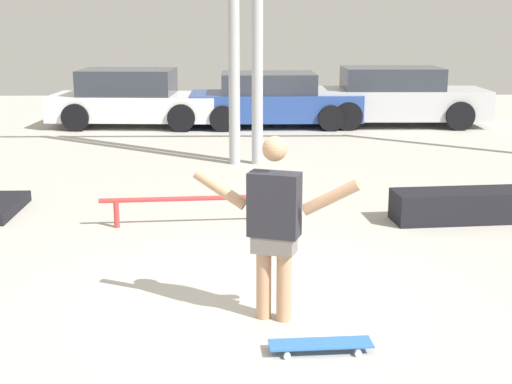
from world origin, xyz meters
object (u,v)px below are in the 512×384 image
object	(u,v)px
skateboarder	(274,221)
grind_rail	(193,202)
parked_car_white	(133,99)
grind_box	(474,205)
parked_car_blue	(273,100)
parked_car_silver	(396,97)
skateboard	(321,344)

from	to	relation	value
skateboarder	grind_rail	bearing A→B (deg)	125.81
parked_car_white	grind_box	bearing A→B (deg)	-52.74
parked_car_blue	parked_car_silver	world-z (taller)	parked_car_silver
grind_box	grind_rail	size ratio (longest dim) A/B	0.91
skateboard	grind_box	xyz separation A→B (m)	(2.41, 3.72, 0.14)
grind_rail	parked_car_blue	world-z (taller)	parked_car_blue
skateboard	parked_car_silver	world-z (taller)	parked_car_silver
skateboard	parked_car_white	world-z (taller)	parked_car_white
grind_box	parked_car_white	size ratio (longest dim) A/B	0.53
parked_car_blue	parked_car_silver	distance (m)	2.99
grind_rail	grind_box	bearing A→B (deg)	2.44
skateboarder	parked_car_blue	size ratio (longest dim) A/B	0.40
grind_box	parked_car_white	distance (m)	10.09
grind_rail	parked_car_white	xyz separation A→B (m)	(-2.01, 8.49, 0.35)
grind_box	grind_rail	bearing A→B (deg)	-177.56
skateboarder	skateboard	world-z (taller)	skateboarder
grind_box	parked_car_blue	world-z (taller)	parked_car_blue
skateboard	grind_rail	world-z (taller)	grind_rail
skateboarder	parked_car_blue	xyz separation A→B (m)	(0.48, 11.38, -0.27)
skateboard	grind_box	world-z (taller)	grind_box
skateboarder	skateboard	xyz separation A→B (m)	(0.35, -0.64, -0.83)
parked_car_silver	skateboarder	bearing A→B (deg)	-106.26
skateboard	parked_car_white	size ratio (longest dim) A/B	0.21
skateboarder	skateboard	bearing A→B (deg)	-43.09
grind_rail	parked_car_white	size ratio (longest dim) A/B	0.58
grind_rail	parked_car_blue	bearing A→B (deg)	80.77
skateboarder	grind_box	world-z (taller)	skateboarder
skateboarder	parked_car_white	bearing A→B (deg)	122.98
parked_car_white	parked_car_blue	xyz separation A→B (m)	(3.38, -0.03, -0.03)
grind_rail	parked_car_silver	size ratio (longest dim) A/B	0.55
skateboarder	parked_car_silver	world-z (taller)	skateboarder
parked_car_white	parked_car_silver	world-z (taller)	parked_car_silver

